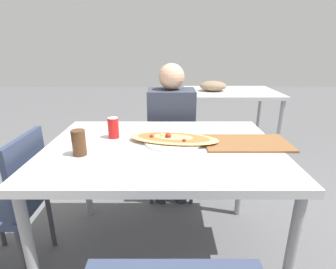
{
  "coord_description": "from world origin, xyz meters",
  "views": [
    {
      "loc": [
        0.03,
        -1.37,
        1.3
      ],
      "look_at": [
        0.03,
        0.02,
        0.82
      ],
      "focal_mm": 28.0,
      "sensor_mm": 36.0,
      "label": 1
    }
  ],
  "objects_px": {
    "pizza_main": "(173,139)",
    "soda_can": "(114,128)",
    "chair_far_seated": "(171,141)",
    "chair_side_left": "(12,197)",
    "dining_table": "(162,157)",
    "drink_glass": "(79,143)",
    "person_seated": "(172,123)"
  },
  "relations": [
    {
      "from": "pizza_main",
      "to": "soda_can",
      "type": "bearing_deg",
      "value": 167.68
    },
    {
      "from": "dining_table",
      "to": "chair_side_left",
      "type": "bearing_deg",
      "value": -173.3
    },
    {
      "from": "chair_far_seated",
      "to": "chair_side_left",
      "type": "relative_size",
      "value": 1.0
    },
    {
      "from": "dining_table",
      "to": "drink_glass",
      "type": "xyz_separation_m",
      "value": [
        -0.42,
        -0.13,
        0.13
      ]
    },
    {
      "from": "chair_far_seated",
      "to": "pizza_main",
      "type": "xyz_separation_m",
      "value": [
        0.0,
        -0.75,
        0.29
      ]
    },
    {
      "from": "pizza_main",
      "to": "soda_can",
      "type": "relative_size",
      "value": 4.38
    },
    {
      "from": "person_seated",
      "to": "pizza_main",
      "type": "xyz_separation_m",
      "value": [
        0.0,
        -0.64,
        0.09
      ]
    },
    {
      "from": "pizza_main",
      "to": "soda_can",
      "type": "distance_m",
      "value": 0.37
    },
    {
      "from": "person_seated",
      "to": "drink_glass",
      "type": "xyz_separation_m",
      "value": [
        -0.48,
        -0.82,
        0.14
      ]
    },
    {
      "from": "chair_far_seated",
      "to": "person_seated",
      "type": "bearing_deg",
      "value": 90.0
    },
    {
      "from": "drink_glass",
      "to": "pizza_main",
      "type": "bearing_deg",
      "value": 20.73
    },
    {
      "from": "dining_table",
      "to": "pizza_main",
      "type": "relative_size",
      "value": 2.36
    },
    {
      "from": "chair_far_seated",
      "to": "chair_side_left",
      "type": "height_order",
      "value": "same"
    },
    {
      "from": "person_seated",
      "to": "pizza_main",
      "type": "relative_size",
      "value": 2.11
    },
    {
      "from": "dining_table",
      "to": "chair_side_left",
      "type": "relative_size",
      "value": 1.54
    },
    {
      "from": "dining_table",
      "to": "soda_can",
      "type": "relative_size",
      "value": 10.36
    },
    {
      "from": "pizza_main",
      "to": "drink_glass",
      "type": "height_order",
      "value": "drink_glass"
    },
    {
      "from": "dining_table",
      "to": "chair_far_seated",
      "type": "bearing_deg",
      "value": 85.68
    },
    {
      "from": "chair_far_seated",
      "to": "drink_glass",
      "type": "distance_m",
      "value": 1.1
    },
    {
      "from": "dining_table",
      "to": "person_seated",
      "type": "relative_size",
      "value": 1.12
    },
    {
      "from": "chair_side_left",
      "to": "pizza_main",
      "type": "bearing_deg",
      "value": -80.44
    },
    {
      "from": "chair_far_seated",
      "to": "soda_can",
      "type": "relative_size",
      "value": 6.74
    },
    {
      "from": "person_seated",
      "to": "pizza_main",
      "type": "bearing_deg",
      "value": 90.26
    },
    {
      "from": "chair_far_seated",
      "to": "person_seated",
      "type": "relative_size",
      "value": 0.73
    },
    {
      "from": "chair_far_seated",
      "to": "chair_side_left",
      "type": "xyz_separation_m",
      "value": [
        -0.9,
        -0.9,
        0.0
      ]
    },
    {
      "from": "dining_table",
      "to": "chair_side_left",
      "type": "height_order",
      "value": "chair_side_left"
    },
    {
      "from": "dining_table",
      "to": "soda_can",
      "type": "bearing_deg",
      "value": 155.92
    },
    {
      "from": "person_seated",
      "to": "drink_glass",
      "type": "distance_m",
      "value": 0.96
    },
    {
      "from": "chair_side_left",
      "to": "dining_table",
      "type": "bearing_deg",
      "value": -83.3
    },
    {
      "from": "chair_side_left",
      "to": "pizza_main",
      "type": "height_order",
      "value": "chair_side_left"
    },
    {
      "from": "chair_far_seated",
      "to": "drink_glass",
      "type": "relative_size",
      "value": 6.36
    },
    {
      "from": "chair_side_left",
      "to": "soda_can",
      "type": "relative_size",
      "value": 6.74
    }
  ]
}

